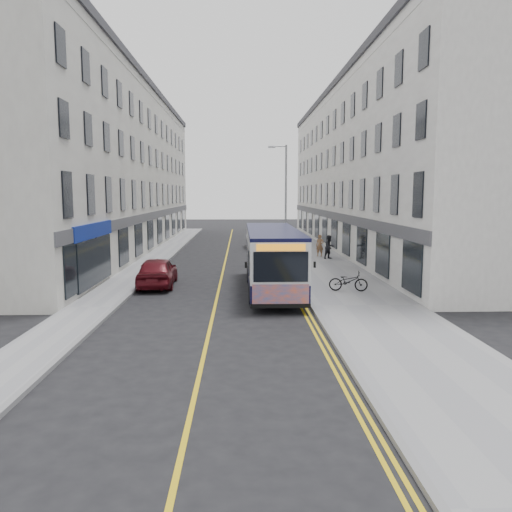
{
  "coord_description": "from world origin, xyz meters",
  "views": [
    {
      "loc": [
        1.08,
        -21.05,
        4.65
      ],
      "look_at": [
        1.83,
        3.26,
        1.6
      ],
      "focal_mm": 35.0,
      "sensor_mm": 36.0,
      "label": 1
    }
  ],
  "objects": [
    {
      "name": "pedestrian_near",
      "position": [
        6.83,
        14.78,
        0.91
      ],
      "size": [
        0.68,
        0.58,
        1.58
      ],
      "primitive_type": "imported",
      "rotation": [
        0.0,
        0.0,
        -0.41
      ],
      "color": "brown",
      "rests_on": "pavement_east"
    },
    {
      "name": "pedestrian_far",
      "position": [
        7.27,
        13.37,
        0.95
      ],
      "size": [
        1.02,
        0.96,
        1.65
      ],
      "primitive_type": "imported",
      "rotation": [
        0.0,
        0.0,
        0.57
      ],
      "color": "black",
      "rests_on": "pavement_east"
    },
    {
      "name": "pavement_west",
      "position": [
        -5.0,
        12.0,
        0.06
      ],
      "size": [
        2.0,
        64.0,
        0.12
      ],
      "primitive_type": "cube",
      "color": "gray",
      "rests_on": "ground"
    },
    {
      "name": "streetlamp",
      "position": [
        4.17,
        14.0,
        4.38
      ],
      "size": [
        1.32,
        0.18,
        8.0
      ],
      "color": "#95989D",
      "rests_on": "ground"
    },
    {
      "name": "kerb_east",
      "position": [
        4.0,
        12.0,
        0.07
      ],
      "size": [
        0.18,
        64.0,
        0.13
      ],
      "primitive_type": "cube",
      "color": "slate",
      "rests_on": "ground"
    },
    {
      "name": "pavement_east",
      "position": [
        6.25,
        12.0,
        0.06
      ],
      "size": [
        4.5,
        64.0,
        0.12
      ],
      "primitive_type": "cube",
      "color": "gray",
      "rests_on": "ground"
    },
    {
      "name": "road_dbl_yellow_outer",
      "position": [
        3.75,
        12.0,
        0.0
      ],
      "size": [
        0.1,
        64.0,
        0.01
      ],
      "primitive_type": "cube",
      "color": "gold",
      "rests_on": "ground"
    },
    {
      "name": "ground",
      "position": [
        0.0,
        0.0,
        0.0
      ],
      "size": [
        140.0,
        140.0,
        0.0
      ],
      "primitive_type": "plane",
      "color": "black",
      "rests_on": "ground"
    },
    {
      "name": "car_maroon",
      "position": [
        -3.12,
        3.84,
        0.75
      ],
      "size": [
        1.96,
        4.48,
        1.5
      ],
      "primitive_type": "imported",
      "rotation": [
        0.0,
        0.0,
        3.18
      ],
      "color": "#540E15",
      "rests_on": "ground"
    },
    {
      "name": "terrace_east",
      "position": [
        11.5,
        21.0,
        6.5
      ],
      "size": [
        6.0,
        46.0,
        13.0
      ],
      "primitive_type": "cube",
      "color": "white",
      "rests_on": "ground"
    },
    {
      "name": "car_white",
      "position": [
        2.48,
        21.55,
        0.79
      ],
      "size": [
        1.78,
        4.83,
        1.58
      ],
      "primitive_type": "imported",
      "rotation": [
        0.0,
        0.0,
        0.02
      ],
      "color": "white",
      "rests_on": "ground"
    },
    {
      "name": "kerb_west",
      "position": [
        -4.0,
        12.0,
        0.07
      ],
      "size": [
        0.18,
        64.0,
        0.13
      ],
      "primitive_type": "cube",
      "color": "slate",
      "rests_on": "ground"
    },
    {
      "name": "bicycle",
      "position": [
        6.1,
        1.74,
        0.59
      ],
      "size": [
        1.87,
        0.91,
        0.94
      ],
      "primitive_type": "imported",
      "rotation": [
        0.0,
        0.0,
        1.4
      ],
      "color": "black",
      "rests_on": "pavement_east"
    },
    {
      "name": "road_dbl_yellow_inner",
      "position": [
        3.55,
        12.0,
        0.0
      ],
      "size": [
        0.1,
        64.0,
        0.01
      ],
      "primitive_type": "cube",
      "color": "gold",
      "rests_on": "ground"
    },
    {
      "name": "road_centre_line",
      "position": [
        0.0,
        12.0,
        0.0
      ],
      "size": [
        0.12,
        64.0,
        0.01
      ],
      "primitive_type": "cube",
      "color": "gold",
      "rests_on": "ground"
    },
    {
      "name": "terrace_west",
      "position": [
        -9.0,
        21.0,
        6.5
      ],
      "size": [
        6.0,
        46.0,
        13.0
      ],
      "primitive_type": "cube",
      "color": "silver",
      "rests_on": "ground"
    },
    {
      "name": "city_bus",
      "position": [
        2.59,
        2.68,
        1.62
      ],
      "size": [
        2.39,
        10.23,
        2.97
      ],
      "color": "black",
      "rests_on": "ground"
    }
  ]
}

